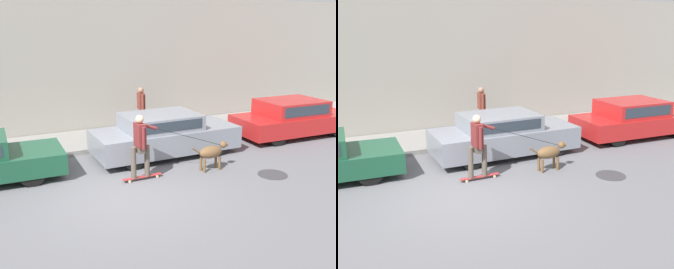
% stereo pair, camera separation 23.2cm
% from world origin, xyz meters
% --- Properties ---
extents(ground_plane, '(36.00, 36.00, 0.00)m').
position_xyz_m(ground_plane, '(0.00, 0.00, 0.00)').
color(ground_plane, slate).
extents(back_wall, '(32.00, 0.30, 4.80)m').
position_xyz_m(back_wall, '(0.00, 5.92, 2.40)').
color(back_wall, '#9E998E').
rests_on(back_wall, ground_plane).
extents(sidewalk_curb, '(30.00, 2.42, 0.14)m').
position_xyz_m(sidewalk_curb, '(0.00, 4.54, 0.07)').
color(sidewalk_curb, gray).
rests_on(sidewalk_curb, ground_plane).
extents(parked_car_1, '(4.31, 1.81, 1.27)m').
position_xyz_m(parked_car_1, '(2.00, 2.26, 0.62)').
color(parked_car_1, black).
rests_on(parked_car_1, ground_plane).
extents(parked_car_2, '(4.35, 1.98, 1.29)m').
position_xyz_m(parked_car_2, '(7.01, 2.27, 0.62)').
color(parked_car_2, black).
rests_on(parked_car_2, ground_plane).
extents(dog, '(1.13, 0.35, 0.76)m').
position_xyz_m(dog, '(2.58, 0.54, 0.50)').
color(dog, brown).
rests_on(dog, ground_plane).
extents(skateboarder, '(2.83, 0.55, 1.68)m').
position_xyz_m(skateboarder, '(0.61, 0.70, 0.96)').
color(skateboarder, beige).
rests_on(skateboarder, ground_plane).
extents(pedestrian_with_bag, '(0.26, 0.71, 1.55)m').
position_xyz_m(pedestrian_with_bag, '(2.28, 4.75, 1.00)').
color(pedestrian_with_bag, '#3D4760').
rests_on(pedestrian_with_bag, sidewalk_curb).
extents(manhole_cover, '(0.77, 0.77, 0.01)m').
position_xyz_m(manhole_cover, '(3.83, -0.48, 0.01)').
color(manhole_cover, '#38383D').
rests_on(manhole_cover, ground_plane).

